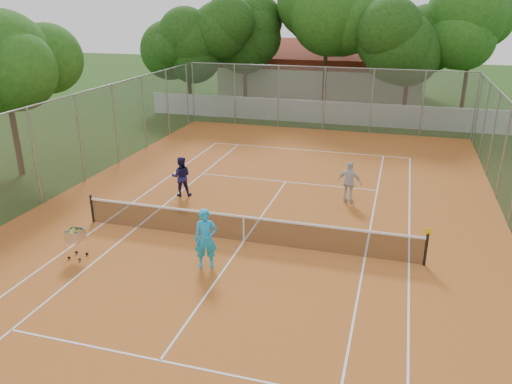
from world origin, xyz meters
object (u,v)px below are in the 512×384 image
(tennis_net, at_px, (244,228))
(player_near, at_px, (206,239))
(clubhouse, at_px, (323,72))
(ball_hopper, at_px, (76,243))
(player_far_left, at_px, (181,176))
(player_far_right, at_px, (349,182))

(tennis_net, bearing_deg, player_near, -106.06)
(clubhouse, bearing_deg, player_near, -87.37)
(tennis_net, height_order, ball_hopper, ball_hopper)
(clubhouse, distance_m, ball_hopper, 31.77)
(player_far_left, distance_m, player_far_right, 7.02)
(tennis_net, bearing_deg, player_far_left, 138.01)
(clubhouse, relative_size, player_far_left, 9.62)
(tennis_net, height_order, clubhouse, clubhouse)
(player_far_left, bearing_deg, player_near, 101.58)
(clubhouse, xyz_separation_m, player_far_right, (5.04, -24.31, -1.31))
(tennis_net, height_order, player_far_right, player_far_right)
(tennis_net, bearing_deg, player_far_right, 57.01)
(player_far_right, bearing_deg, ball_hopper, 55.25)
(tennis_net, distance_m, player_near, 2.14)
(clubhouse, distance_m, player_far_right, 24.86)
(tennis_net, bearing_deg, clubhouse, 93.95)
(player_near, distance_m, player_far_right, 7.61)
(tennis_net, xyz_separation_m, player_near, (-0.58, -2.01, 0.47))
(player_far_left, bearing_deg, tennis_net, 118.61)
(player_far_left, xyz_separation_m, player_far_right, (6.92, 1.20, 0.02))
(clubhouse, xyz_separation_m, player_far_left, (-1.87, -25.51, -1.33))
(clubhouse, height_order, ball_hopper, clubhouse)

